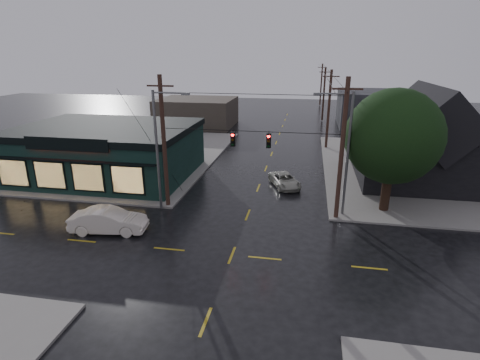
% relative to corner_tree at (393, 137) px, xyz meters
% --- Properties ---
extents(ground_plane, '(160.00, 160.00, 0.00)m').
position_rel_corner_tree_xyz_m(ground_plane, '(-10.20, -8.57, -5.84)').
color(ground_plane, black).
extents(sidewalk_nw, '(28.00, 28.00, 0.15)m').
position_rel_corner_tree_xyz_m(sidewalk_nw, '(-30.20, 11.43, -5.77)').
color(sidewalk_nw, slate).
rests_on(sidewalk_nw, ground).
extents(sidewalk_ne, '(28.00, 28.00, 0.15)m').
position_rel_corner_tree_xyz_m(sidewalk_ne, '(9.80, 11.43, -5.77)').
color(sidewalk_ne, slate).
rests_on(sidewalk_ne, ground).
extents(pizza_shop, '(16.30, 12.34, 4.90)m').
position_rel_corner_tree_xyz_m(pizza_shop, '(-25.20, 4.37, -3.28)').
color(pizza_shop, black).
rests_on(pizza_shop, ground).
extents(ne_building, '(12.60, 11.60, 8.75)m').
position_rel_corner_tree_xyz_m(ne_building, '(4.80, 8.43, -1.37)').
color(ne_building, black).
rests_on(ne_building, ground).
extents(corner_tree, '(6.94, 6.94, 9.18)m').
position_rel_corner_tree_xyz_m(corner_tree, '(0.00, 0.00, 0.00)').
color(corner_tree, black).
rests_on(corner_tree, ground).
extents(utility_pole_nw, '(2.00, 0.32, 10.15)m').
position_rel_corner_tree_xyz_m(utility_pole_nw, '(-16.70, -2.07, -5.84)').
color(utility_pole_nw, black).
rests_on(utility_pole_nw, ground).
extents(utility_pole_ne, '(2.00, 0.32, 10.15)m').
position_rel_corner_tree_xyz_m(utility_pole_ne, '(-3.70, -2.07, -5.84)').
color(utility_pole_ne, black).
rests_on(utility_pole_ne, ground).
extents(utility_pole_far_a, '(2.00, 0.32, 9.65)m').
position_rel_corner_tree_xyz_m(utility_pole_far_a, '(-3.70, 19.43, -5.84)').
color(utility_pole_far_a, black).
rests_on(utility_pole_far_a, ground).
extents(utility_pole_far_b, '(2.00, 0.32, 9.15)m').
position_rel_corner_tree_xyz_m(utility_pole_far_b, '(-3.70, 39.43, -5.84)').
color(utility_pole_far_b, black).
rests_on(utility_pole_far_b, ground).
extents(utility_pole_far_c, '(2.00, 0.32, 9.15)m').
position_rel_corner_tree_xyz_m(utility_pole_far_c, '(-3.70, 59.43, -5.84)').
color(utility_pole_far_c, black).
rests_on(utility_pole_far_c, ground).
extents(span_signal_assembly, '(13.00, 0.48, 1.23)m').
position_rel_corner_tree_xyz_m(span_signal_assembly, '(-10.11, -2.07, -0.14)').
color(span_signal_assembly, black).
rests_on(span_signal_assembly, ground).
extents(streetlight_nw, '(5.40, 0.30, 9.15)m').
position_rel_corner_tree_xyz_m(streetlight_nw, '(-17.00, -2.77, -5.84)').
color(streetlight_nw, slate).
rests_on(streetlight_nw, ground).
extents(streetlight_ne, '(5.40, 0.30, 9.15)m').
position_rel_corner_tree_xyz_m(streetlight_ne, '(-3.20, -1.37, -5.84)').
color(streetlight_ne, slate).
rests_on(streetlight_ne, ground).
extents(bg_building_west, '(12.00, 10.00, 4.40)m').
position_rel_corner_tree_xyz_m(bg_building_west, '(-24.20, 31.43, -3.64)').
color(bg_building_west, '#3A322A').
rests_on(bg_building_west, ground).
extents(bg_building_east, '(14.00, 12.00, 5.60)m').
position_rel_corner_tree_xyz_m(bg_building_east, '(5.80, 36.43, -3.04)').
color(bg_building_east, black).
rests_on(bg_building_east, ground).
extents(sedan_cream, '(5.28, 2.46, 1.67)m').
position_rel_corner_tree_xyz_m(sedan_cream, '(-19.04, -7.04, -5.00)').
color(sedan_cream, silver).
rests_on(sedan_cream, ground).
extents(suv_silver, '(3.53, 4.73, 1.19)m').
position_rel_corner_tree_xyz_m(suv_silver, '(-7.90, 4.21, -5.24)').
color(suv_silver, '#9D9D90').
rests_on(suv_silver, ground).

